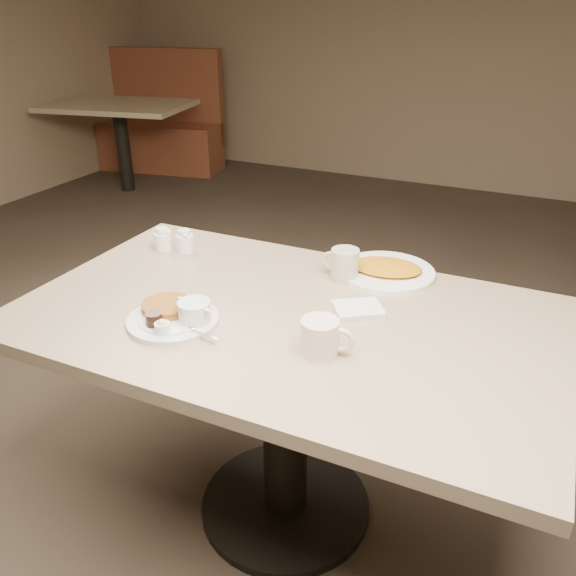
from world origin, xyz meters
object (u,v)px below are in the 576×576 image
at_px(diner_table, 285,364).
at_px(coffee_mug_far, 344,264).
at_px(hash_plate, 386,270).
at_px(booth_back_left, 158,128).
at_px(creamer_right, 185,242).
at_px(coffee_mug_near, 321,336).
at_px(creamer_left, 162,240).
at_px(main_plate, 176,315).

xyz_separation_m(diner_table, coffee_mug_far, (0.07, 0.28, 0.22)).
relative_size(diner_table, hash_plate, 4.41).
bearing_deg(coffee_mug_far, booth_back_left, 134.33).
height_order(hash_plate, booth_back_left, booth_back_left).
distance_m(hash_plate, booth_back_left, 4.36).
xyz_separation_m(coffee_mug_far, booth_back_left, (-3.03, 3.10, -0.39)).
bearing_deg(diner_table, coffee_mug_far, 75.66).
relative_size(coffee_mug_far, creamer_right, 1.57).
xyz_separation_m(coffee_mug_near, hash_plate, (0.02, 0.51, -0.03)).
height_order(coffee_mug_far, booth_back_left, booth_back_left).
xyz_separation_m(coffee_mug_near, booth_back_left, (-3.12, 3.52, -0.39)).
distance_m(creamer_left, creamer_right, 0.08).
bearing_deg(main_plate, coffee_mug_far, 54.74).
bearing_deg(creamer_right, creamer_left, -166.67).
bearing_deg(creamer_left, hash_plate, 9.94).
height_order(creamer_left, hash_plate, creamer_left).
distance_m(creamer_left, booth_back_left, 3.95).
relative_size(main_plate, creamer_left, 3.64).
distance_m(coffee_mug_near, hash_plate, 0.51).
bearing_deg(creamer_right, coffee_mug_far, 2.35).
bearing_deg(hash_plate, creamer_right, -170.46).
relative_size(coffee_mug_near, creamer_left, 1.61).
height_order(coffee_mug_near, creamer_left, coffee_mug_near).
height_order(main_plate, creamer_left, creamer_left).
bearing_deg(diner_table, coffee_mug_near, -40.76).
xyz_separation_m(diner_table, coffee_mug_near, (0.17, -0.14, 0.22)).
bearing_deg(diner_table, main_plate, -145.28).
distance_m(main_plate, creamer_right, 0.50).
bearing_deg(coffee_mug_near, booth_back_left, 131.57).
xyz_separation_m(main_plate, creamer_left, (-0.34, 0.41, 0.01)).
relative_size(diner_table, booth_back_left, 0.96).
relative_size(creamer_left, booth_back_left, 0.06).
bearing_deg(creamer_right, hash_plate, 9.54).
bearing_deg(creamer_right, main_plate, -58.80).
relative_size(creamer_left, creamer_right, 1.06).
bearing_deg(booth_back_left, coffee_mug_near, -48.43).
distance_m(diner_table, creamer_right, 0.60).
bearing_deg(main_plate, hash_plate, 51.60).
distance_m(coffee_mug_far, creamer_right, 0.58).
xyz_separation_m(diner_table, hash_plate, (0.18, 0.37, 0.18)).
bearing_deg(creamer_left, creamer_right, 13.33).
relative_size(hash_plate, booth_back_left, 0.22).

